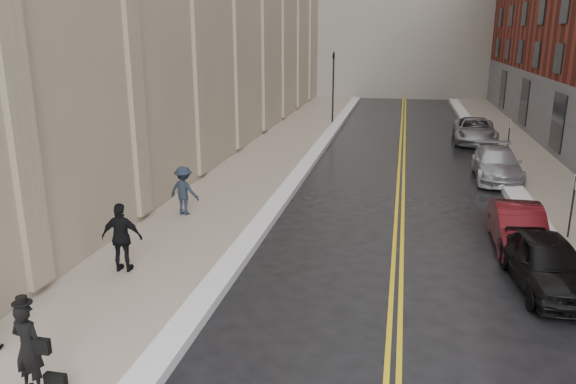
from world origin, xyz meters
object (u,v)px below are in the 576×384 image
at_px(car_maroon, 518,227).
at_px(car_silver_near, 497,164).
at_px(pedestrian_main, 28,347).
at_px(pedestrian_c, 122,238).
at_px(car_silver_far, 475,131).
at_px(car_black, 547,263).
at_px(pedestrian_b, 184,191).

height_order(car_maroon, car_silver_near, car_silver_near).
xyz_separation_m(pedestrian_main, pedestrian_c, (-0.92, 5.36, 0.09)).
relative_size(car_silver_far, pedestrian_c, 2.73).
distance_m(car_black, pedestrian_b, 12.14).
height_order(car_silver_near, pedestrian_main, pedestrian_main).
xyz_separation_m(car_silver_near, pedestrian_main, (-10.87, -18.70, 0.33)).
height_order(pedestrian_main, pedestrian_b, pedestrian_b).
bearing_deg(car_maroon, car_silver_far, 88.61).
relative_size(car_silver_near, pedestrian_c, 2.51).
bearing_deg(car_black, pedestrian_main, -151.95).
relative_size(car_black, car_silver_near, 0.86).
bearing_deg(pedestrian_c, car_silver_near, -136.47).
bearing_deg(pedestrian_main, car_maroon, -129.08).
xyz_separation_m(car_maroon, pedestrian_c, (-11.16, -4.48, 0.46)).
relative_size(car_maroon, pedestrian_b, 2.28).
bearing_deg(car_silver_near, car_black, -90.57).
distance_m(car_silver_near, car_silver_far, 9.10).
relative_size(car_black, pedestrian_main, 2.37).
height_order(car_silver_near, pedestrian_c, pedestrian_c).
relative_size(car_maroon, car_silver_near, 0.83).
height_order(car_maroon, car_silver_far, car_silver_far).
bearing_deg(car_silver_near, pedestrian_c, -129.92).
height_order(car_silver_far, pedestrian_main, pedestrian_main).
height_order(car_silver_far, pedestrian_b, pedestrian_b).
distance_m(car_maroon, pedestrian_b, 11.41).
distance_m(car_black, car_silver_near, 11.86).
height_order(car_black, car_maroon, car_black).
bearing_deg(pedestrian_b, pedestrian_main, 108.77).
xyz_separation_m(car_silver_near, pedestrian_c, (-11.79, -13.34, 0.42)).
distance_m(car_black, pedestrian_c, 11.46).
bearing_deg(car_black, car_silver_far, 83.56).
xyz_separation_m(car_black, pedestrian_main, (-10.43, -6.85, 0.32)).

